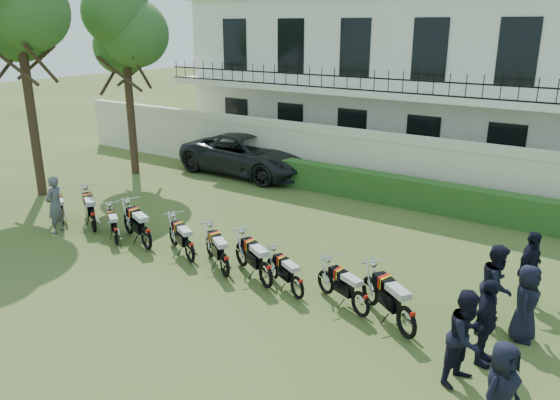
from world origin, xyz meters
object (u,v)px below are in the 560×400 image
at_px(motorcycle_3, 146,233).
at_px(officer_3, 526,303).
at_px(suv, 248,155).
at_px(officer_0, 500,391).
at_px(motorcycle_0, 61,213).
at_px(motorcycle_7, 297,282).
at_px(tree_west_near, 124,26).
at_px(tree_west_mid, 16,2).
at_px(motorcycle_1, 93,216).
at_px(motorcycle_5, 225,260).
at_px(motorcycle_4, 190,246).
at_px(motorcycle_6, 266,269).
at_px(motorcycle_2, 115,231).
at_px(inspector, 55,205).
at_px(officer_1, 466,337).
at_px(motorcycle_8, 361,298).
at_px(officer_5, 530,268).
at_px(officer_4, 497,285).
at_px(motorcycle_9, 407,315).
at_px(officer_2, 486,322).

relative_size(motorcycle_3, officer_3, 1.26).
height_order(suv, officer_0, suv).
relative_size(motorcycle_0, motorcycle_3, 0.77).
bearing_deg(motorcycle_7, tree_west_near, 90.87).
bearing_deg(tree_west_mid, motorcycle_1, -16.64).
bearing_deg(motorcycle_5, motorcycle_3, 121.26).
bearing_deg(motorcycle_4, motorcycle_6, -64.85).
relative_size(motorcycle_2, inspector, 0.86).
relative_size(motorcycle_4, motorcycle_6, 0.95).
distance_m(motorcycle_1, officer_1, 11.31).
xyz_separation_m(suv, inspector, (-0.65, -8.59, 0.05)).
relative_size(motorcycle_2, motorcycle_4, 0.85).
height_order(motorcycle_0, motorcycle_6, motorcycle_6).
xyz_separation_m(motorcycle_8, suv, (-9.10, 8.03, 0.37)).
height_order(inspector, officer_5, inspector).
height_order(tree_west_mid, motorcycle_8, tree_west_mid).
bearing_deg(officer_1, officer_4, 18.52).
relative_size(tree_west_mid, suv, 1.50).
xyz_separation_m(motorcycle_6, motorcycle_9, (3.55, -0.20, 0.02)).
xyz_separation_m(motorcycle_4, motorcycle_5, (1.31, -0.17, 0.01)).
height_order(motorcycle_0, motorcycle_8, motorcycle_8).
height_order(motorcycle_4, motorcycle_5, motorcycle_5).
xyz_separation_m(tree_west_near, inspector, (3.31, -6.01, -5.03)).
height_order(motorcycle_5, motorcycle_6, motorcycle_6).
distance_m(motorcycle_0, officer_0, 13.43).
bearing_deg(inspector, officer_2, 74.32).
height_order(motorcycle_0, motorcycle_4, motorcycle_4).
xyz_separation_m(motorcycle_8, officer_5, (2.78, 2.64, 0.40)).
relative_size(motorcycle_7, inspector, 0.91).
xyz_separation_m(motorcycle_3, motorcycle_5, (2.87, -0.11, -0.04)).
height_order(tree_west_mid, officer_1, tree_west_mid).
distance_m(tree_west_mid, motorcycle_1, 7.89).
bearing_deg(motorcycle_6, motorcycle_5, 122.77).
bearing_deg(officer_3, motorcycle_8, 106.88).
xyz_separation_m(tree_west_mid, suv, (4.46, 6.59, -5.85)).
bearing_deg(tree_west_mid, officer_0, -11.67).
relative_size(tree_west_mid, motorcycle_8, 5.23).
bearing_deg(officer_2, inspector, 96.06).
relative_size(motorcycle_8, officer_5, 0.99).
bearing_deg(motorcycle_3, officer_0, -79.59).
distance_m(motorcycle_5, officer_3, 6.73).
height_order(inspector, officer_1, officer_1).
distance_m(tree_west_mid, motorcycle_9, 16.00).
height_order(suv, inspector, inspector).
distance_m(motorcycle_5, inspector, 6.18).
height_order(motorcycle_1, officer_1, officer_1).
relative_size(motorcycle_5, suv, 0.28).
bearing_deg(motorcycle_8, suv, 72.27).
height_order(motorcycle_9, officer_3, officer_3).
distance_m(officer_4, officer_5, 1.36).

